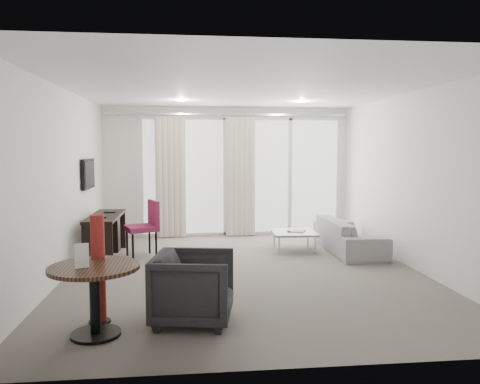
{
  "coord_description": "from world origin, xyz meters",
  "views": [
    {
      "loc": [
        -0.77,
        -6.55,
        1.77
      ],
      "look_at": [
        0.0,
        0.6,
        1.1
      ],
      "focal_mm": 35.0,
      "sensor_mm": 36.0,
      "label": 1
    }
  ],
  "objects": [
    {
      "name": "floor",
      "position": [
        0.0,
        0.0,
        0.0
      ],
      "size": [
        5.0,
        6.0,
        0.0
      ],
      "primitive_type": "cube",
      "color": "#655D56",
      "rests_on": "ground"
    },
    {
      "name": "ceiling",
      "position": [
        0.0,
        0.0,
        2.6
      ],
      "size": [
        5.0,
        6.0,
        0.0
      ],
      "primitive_type": "cube",
      "color": "white",
      "rests_on": "ground"
    },
    {
      "name": "wall_left",
      "position": [
        -2.5,
        0.0,
        1.3
      ],
      "size": [
        0.0,
        6.0,
        2.6
      ],
      "primitive_type": "cube",
      "color": "silver",
      "rests_on": "ground"
    },
    {
      "name": "wall_right",
      "position": [
        2.5,
        0.0,
        1.3
      ],
      "size": [
        0.0,
        6.0,
        2.6
      ],
      "primitive_type": "cube",
      "color": "silver",
      "rests_on": "ground"
    },
    {
      "name": "wall_front",
      "position": [
        0.0,
        -3.0,
        1.3
      ],
      "size": [
        5.0,
        0.0,
        2.6
      ],
      "primitive_type": "cube",
      "color": "silver",
      "rests_on": "ground"
    },
    {
      "name": "window_panel",
      "position": [
        0.3,
        2.98,
        1.2
      ],
      "size": [
        4.0,
        0.02,
        2.38
      ],
      "primitive_type": null,
      "color": "white",
      "rests_on": "ground"
    },
    {
      "name": "window_frame",
      "position": [
        0.3,
        2.97,
        1.2
      ],
      "size": [
        4.1,
        0.06,
        2.44
      ],
      "primitive_type": null,
      "color": "white",
      "rests_on": "ground"
    },
    {
      "name": "curtain_left",
      "position": [
        -1.15,
        2.82,
        1.2
      ],
      "size": [
        0.6,
        0.2,
        2.38
      ],
      "primitive_type": null,
      "color": "beige",
      "rests_on": "ground"
    },
    {
      "name": "curtain_right",
      "position": [
        0.25,
        2.82,
        1.2
      ],
      "size": [
        0.6,
        0.2,
        2.38
      ],
      "primitive_type": null,
      "color": "beige",
      "rests_on": "ground"
    },
    {
      "name": "curtain_track",
      "position": [
        0.0,
        2.82,
        2.45
      ],
      "size": [
        4.8,
        0.04,
        0.04
      ],
      "primitive_type": null,
      "color": "#B2B2B7",
      "rests_on": "ceiling"
    },
    {
      "name": "downlight_a",
      "position": [
        -0.9,
        1.6,
        2.59
      ],
      "size": [
        0.12,
        0.12,
        0.02
      ],
      "primitive_type": "cylinder",
      "color": "#FFE0B2",
      "rests_on": "ceiling"
    },
    {
      "name": "downlight_b",
      "position": [
        1.2,
        1.6,
        2.59
      ],
      "size": [
        0.12,
        0.12,
        0.02
      ],
      "primitive_type": "cylinder",
      "color": "#FFE0B2",
      "rests_on": "ceiling"
    },
    {
      "name": "desk",
      "position": [
        -2.14,
        1.15,
        0.35
      ],
      "size": [
        0.46,
        1.48,
        0.69
      ],
      "primitive_type": null,
      "color": "black",
      "rests_on": "floor"
    },
    {
      "name": "tv",
      "position": [
        -2.46,
        1.45,
        1.35
      ],
      "size": [
        0.05,
        0.8,
        0.5
      ],
      "primitive_type": null,
      "color": "black",
      "rests_on": "wall_left"
    },
    {
      "name": "desk_chair",
      "position": [
        -1.57,
        1.12,
        0.46
      ],
      "size": [
        0.64,
        0.62,
        0.93
      ],
      "primitive_type": null,
      "rotation": [
        0.0,
        0.0,
        0.37
      ],
      "color": "maroon",
      "rests_on": "floor"
    },
    {
      "name": "round_table",
      "position": [
        -1.67,
        -2.14,
        0.34
      ],
      "size": [
        0.87,
        0.87,
        0.68
      ],
      "primitive_type": null,
      "rotation": [
        0.0,
        0.0,
        -0.03
      ],
      "color": "black",
      "rests_on": "floor"
    },
    {
      "name": "menu_card",
      "position": [
        -1.76,
        -2.21,
        0.72
      ],
      "size": [
        0.12,
        0.06,
        0.23
      ],
      "primitive_type": null,
      "rotation": [
        0.0,
        0.0,
        0.37
      ],
      "color": "white",
      "rests_on": "round_table"
    },
    {
      "name": "red_lamp",
      "position": [
        -1.7,
        -1.8,
        0.55
      ],
      "size": [
        0.25,
        0.25,
        1.11
      ],
      "primitive_type": "cylinder",
      "rotation": [
        0.0,
        0.0,
        0.14
      ],
      "color": "maroon",
      "rests_on": "floor"
    },
    {
      "name": "tub_armchair",
      "position": [
        -0.74,
        -1.89,
        0.36
      ],
      "size": [
        0.91,
        0.89,
        0.72
      ],
      "primitive_type": "imported",
      "rotation": [
        0.0,
        0.0,
        1.4
      ],
      "color": "black",
      "rests_on": "floor"
    },
    {
      "name": "coffee_table",
      "position": [
        1.02,
        1.31,
        0.17
      ],
      "size": [
        0.78,
        0.78,
        0.33
      ],
      "primitive_type": null,
      "rotation": [
        0.0,
        0.0,
        -0.05
      ],
      "color": "gray",
      "rests_on": "floor"
    },
    {
      "name": "remote",
      "position": [
        0.93,
        1.32,
        0.36
      ],
      "size": [
        0.07,
        0.16,
        0.02
      ],
      "primitive_type": null,
      "rotation": [
        0.0,
        0.0,
        -0.1
      ],
      "color": "black",
      "rests_on": "coffee_table"
    },
    {
      "name": "magazine",
      "position": [
        1.1,
        1.33,
        0.36
      ],
      "size": [
        0.32,
        0.35,
        0.02
      ],
      "primitive_type": null,
      "rotation": [
        0.0,
        0.0,
        -0.41
      ],
      "color": "gray",
      "rests_on": "coffee_table"
    },
    {
      "name": "sofa",
      "position": [
        1.95,
        1.18,
        0.28
      ],
      "size": [
        0.75,
        1.92,
        0.56
      ],
      "primitive_type": "imported",
      "rotation": [
        0.0,
        0.0,
        1.57
      ],
      "color": "gray",
      "rests_on": "floor"
    },
    {
      "name": "terrace_slab",
      "position": [
        0.3,
        4.5,
        -0.06
      ],
      "size": [
        5.6,
        3.0,
        0.12
      ],
      "primitive_type": "cube",
      "color": "#4D4D50",
      "rests_on": "ground"
    },
    {
      "name": "rattan_chair_a",
      "position": [
        0.65,
        4.13,
        0.41
      ],
      "size": [
        0.73,
        0.73,
        0.82
      ],
      "primitive_type": null,
      "rotation": [
        0.0,
        0.0,
        -0.41
      ],
      "color": "#482B1D",
      "rests_on": "terrace_slab"
    },
    {
      "name": "rattan_chair_b",
      "position": [
        1.75,
        4.86,
        0.4
      ],
      "size": [
        0.55,
        0.55,
        0.8
      ],
      "primitive_type": null,
      "rotation": [
        0.0,
        0.0,
        -0.01
      ],
      "color": "#482B1D",
      "rests_on": "terrace_slab"
    },
    {
      "name": "rattan_table",
      "position": [
        1.36,
        3.98,
        0.23
      ],
      "size": [
        0.5,
        0.5,
        0.46
      ],
      "primitive_type": null,
      "rotation": [
        0.0,
        0.0,
        0.09
      ],
      "color": "#482B1D",
      "rests_on": "terrace_slab"
    },
    {
      "name": "balustrade",
      "position": [
        0.3,
        5.95,
        0.5
      ],
      "size": [
        5.5,
        0.06,
        1.05
      ],
      "primitive_type": null,
      "color": "#B2B2B7",
      "rests_on": "terrace_slab"
    }
  ]
}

